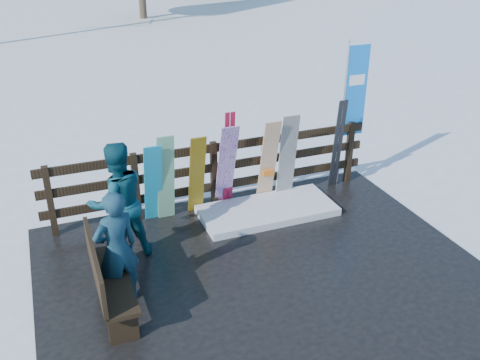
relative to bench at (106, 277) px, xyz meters
name	(u,v)px	position (x,y,z in m)	size (l,w,h in m)	color
ground	(267,282)	(2.10, -0.07, -0.60)	(700.00, 700.00, 0.00)	white
deck	(267,279)	(2.10, -0.07, -0.56)	(6.00, 5.00, 0.08)	black
fence	(214,170)	(2.10, 2.13, 0.14)	(5.60, 0.10, 1.15)	black
snow_patch	(267,210)	(2.82, 1.53, -0.46)	(2.22, 1.00, 0.12)	white
bench	(106,277)	(0.00, 0.00, 0.00)	(0.41, 1.50, 0.97)	black
snowboard_0	(153,184)	(1.03, 1.91, 0.18)	(0.27, 0.03, 1.43)	#17A3CC
snowboard_1	(166,178)	(1.24, 1.91, 0.24)	(0.27, 0.03, 1.53)	silver
snowboard_2	(197,176)	(1.74, 1.91, 0.20)	(0.25, 0.03, 1.47)	#EBAE08
snowboard_3	(226,167)	(2.24, 1.91, 0.26)	(0.29, 0.03, 1.61)	silver
snowboard_4	(287,158)	(3.33, 1.91, 0.26)	(0.31, 0.03, 1.55)	black
snowboard_5	(268,162)	(2.99, 1.91, 0.24)	(0.28, 0.03, 1.55)	silver
ski_pair_a	(229,161)	(2.31, 1.98, 0.34)	(0.17, 0.20, 1.71)	#A41433
ski_pair_b	(338,145)	(4.35, 1.98, 0.32)	(0.17, 0.17, 1.66)	black
rental_flag	(353,97)	(4.69, 2.18, 1.09)	(0.45, 0.04, 2.60)	silver
person_front	(117,249)	(0.18, 0.14, 0.27)	(0.57, 0.37, 1.56)	#1C4D58
person_back	(118,202)	(0.38, 1.16, 0.36)	(0.85, 0.67, 1.76)	#0F4252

